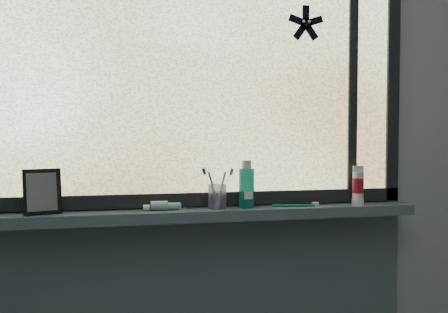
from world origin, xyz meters
TOP-DOWN VIEW (x-y plane):
  - wall_back at (0.00, 1.30)m, footprint 3.00×0.01m
  - windowsill at (0.00, 1.23)m, footprint 1.62×0.14m
  - window_pane at (0.00, 1.28)m, footprint 1.50×0.01m
  - frame_bottom at (0.00, 1.28)m, footprint 1.60×0.03m
  - frame_right at (0.78, 1.28)m, footprint 0.05×0.03m
  - frame_mullion at (0.60, 1.28)m, footprint 0.03×0.03m
  - starfish_sticker at (0.40, 1.27)m, footprint 0.15×0.02m
  - vanity_mirror at (-0.57, 1.22)m, footprint 0.14×0.10m
  - toothpaste_tube at (-0.15, 1.23)m, footprint 0.20×0.07m
  - toothbrush_cup at (0.04, 1.23)m, footprint 0.09×0.09m
  - toothbrush_lying at (0.33, 1.21)m, footprint 0.20×0.05m
  - mouthwash_bottle at (0.16, 1.23)m, footprint 0.07×0.07m
  - cream_tube at (0.60, 1.22)m, footprint 0.05×0.05m

SIDE VIEW (x-z plane):
  - windowsill at x=0.00m, z-range 0.98..1.02m
  - toothbrush_lying at x=0.33m, z-range 1.02..1.03m
  - toothpaste_tube at x=-0.15m, z-range 1.02..1.05m
  - frame_bottom at x=0.00m, z-range 1.02..1.07m
  - toothbrush_cup at x=0.04m, z-range 1.02..1.11m
  - vanity_mirror at x=-0.57m, z-range 1.02..1.18m
  - cream_tube at x=0.60m, z-range 1.05..1.15m
  - mouthwash_bottle at x=0.16m, z-range 1.04..1.18m
  - wall_back at x=0.00m, z-range 0.00..2.50m
  - frame_right at x=0.78m, z-range 0.98..2.08m
  - window_pane at x=0.00m, z-range 1.03..2.03m
  - frame_mullion at x=0.60m, z-range 1.03..2.03m
  - starfish_sticker at x=0.40m, z-range 1.65..1.79m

